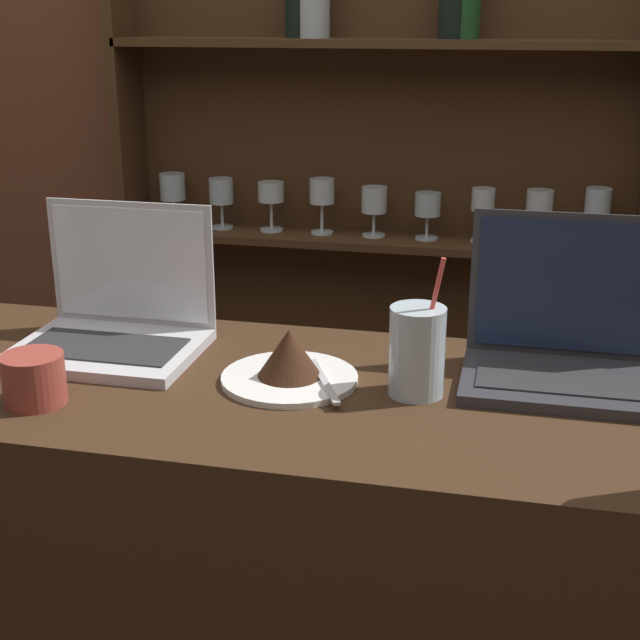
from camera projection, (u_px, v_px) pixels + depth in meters
back_wall at (368, 124)px, 2.32m from camera, size 7.00×0.06×2.70m
back_shelf at (375, 251)px, 2.35m from camera, size 1.35×0.18×1.94m
laptop_near at (116, 318)px, 1.49m from camera, size 0.30×0.23×0.23m
laptop_far at (568, 344)px, 1.36m from camera, size 0.31×0.20×0.25m
cake_plate at (290, 363)px, 1.36m from camera, size 0.21×0.21×0.09m
water_glass at (417, 351)px, 1.30m from camera, size 0.08×0.08×0.21m
coffee_cup at (34, 379)px, 1.28m from camera, size 0.09×0.09×0.07m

